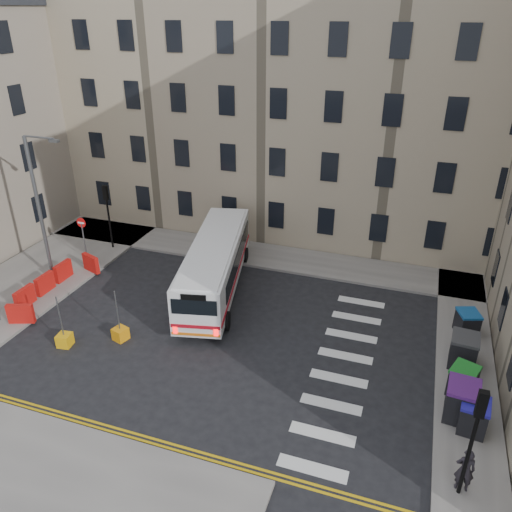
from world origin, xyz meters
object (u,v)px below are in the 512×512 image
Objects in this scene: wheelie_bin_c at (463,381)px; wheelie_bin_a at (473,416)px; pedestrian at (465,470)px; wheelie_bin_d at (463,350)px; streetlamp at (39,208)px; bollard_chevron at (65,340)px; wheelie_bin_e at (467,323)px; wheelie_bin_b at (461,401)px; bus at (215,263)px; bollard_yellow at (121,334)px.

wheelie_bin_a is at bearing -60.09° from wheelie_bin_c.
pedestrian is at bearing -91.81° from wheelie_bin_a.
wheelie_bin_d is 0.85× the size of pedestrian.
bollard_chevron is at bearing -46.59° from streetlamp.
streetlamp is 22.80m from wheelie_bin_a.
wheelie_bin_b is at bearing -112.68° from wheelie_bin_e.
wheelie_bin_c is at bearing 105.57° from wheelie_bin_a.
bus is 6.30m from bollard_yellow.
pedestrian is at bearing -70.44° from wheelie_bin_c.
streetlamp is at bearing -166.19° from wheelie_bin_c.
pedestrian is at bearing -86.79° from wheelie_bin_d.
wheelie_bin_a is 0.68m from wheelie_bin_b.
bus is 7.50× the size of wheelie_bin_d.
wheelie_bin_d is at bearing -114.37° from wheelie_bin_e.
bollard_yellow is at bearing -16.71° from pedestrian.
wheelie_bin_d is at bearing -94.41° from pedestrian.
streetlamp is at bearing 174.49° from wheelie_bin_b.
wheelie_bin_b reaches higher than wheelie_bin_d.
bollard_yellow is 1.00× the size of bollard_chevron.
wheelie_bin_e is 2.16× the size of bollard_yellow.
wheelie_bin_b is at bearing -73.61° from wheelie_bin_c.
wheelie_bin_a reaches higher than bollard_chevron.
streetlamp reaches higher than wheelie_bin_d.
bus is at bearing 172.64° from wheelie_bin_d.
pedestrian reaches higher than bollard_chevron.
bus is 13.72m from wheelie_bin_b.
wheelie_bin_b is at bearing -88.22° from wheelie_bin_d.
wheelie_bin_a is at bearing -46.93° from wheelie_bin_b.
wheelie_bin_b is 1.12× the size of wheelie_bin_e.
wheelie_bin_d is at bearing 14.09° from bollard_chevron.
wheelie_bin_a is (12.77, -6.44, -0.85)m from bus.
wheelie_bin_b is 2.42× the size of bollard_yellow.
streetlamp is 4.89× the size of pedestrian.
wheelie_bin_e is 2.16× the size of bollard_chevron.
wheelie_bin_b is (21.65, -4.01, -3.46)m from streetlamp.
wheelie_bin_b is at bearing 134.46° from wheelie_bin_a.
wheelie_bin_d is at bearing 92.29° from wheelie_bin_b.
pedestrian is (-0.10, -4.69, 0.22)m from wheelie_bin_c.
wheelie_bin_b is 2.42× the size of bollard_chevron.
bus is 12.79m from wheelie_bin_e.
bus is 6.35× the size of pedestrian.
pedestrian is 17.10m from bollard_chevron.
bus is 8.15× the size of wheelie_bin_e.
bollard_chevron is at bearing -172.08° from wheelie_bin_a.
wheelie_bin_e is at bearing 19.91° from bollard_yellow.
wheelie_bin_c is 2.27× the size of bollard_chevron.
wheelie_bin_e is at bearing 21.27° from bollard_chevron.
bollard_yellow is (-15.18, 0.78, -0.47)m from wheelie_bin_a.
streetlamp is at bearing -21.83° from pedestrian.
wheelie_bin_e is at bearing 91.02° from wheelie_bin_b.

